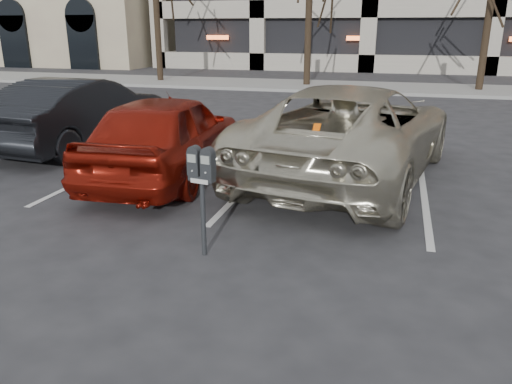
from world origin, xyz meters
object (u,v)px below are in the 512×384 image
object	(u,v)px
parking_meter	(202,175)
suv_silver	(351,132)
car_red	(167,135)
car_dark	(81,113)

from	to	relation	value
parking_meter	suv_silver	xyz separation A→B (m)	(1.29, 3.66, -0.16)
parking_meter	suv_silver	distance (m)	3.88
car_red	suv_silver	bearing A→B (deg)	-168.35
suv_silver	car_red	world-z (taller)	suv_silver
parking_meter	car_red	bearing A→B (deg)	131.77
parking_meter	car_red	size ratio (longest dim) A/B	0.29
parking_meter	suv_silver	bearing A→B (deg)	80.44
car_red	car_dark	bearing A→B (deg)	-34.27
suv_silver	car_red	xyz separation A→B (m)	(-3.04, -0.85, -0.06)
parking_meter	suv_silver	size ratio (longest dim) A/B	0.20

